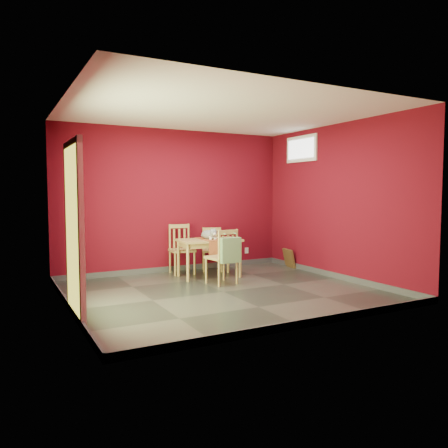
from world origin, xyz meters
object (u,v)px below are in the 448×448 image
chair_near (223,256)px  tote_bag (230,250)px  chair_far_left (181,248)px  dining_table (209,244)px  chair_far_right (212,249)px  picture_frame (289,258)px  cat (209,233)px

chair_near → tote_bag: bearing=-84.5°
chair_far_left → chair_near: chair_far_left is taller
dining_table → chair_far_right: size_ratio=1.37×
chair_far_right → chair_near: size_ratio=0.91×
picture_frame → chair_near: bearing=-157.5°
chair_near → cat: (0.06, 0.67, 0.33)m
chair_near → chair_far_left: bearing=101.3°
dining_table → picture_frame: (1.86, 0.15, -0.41)m
dining_table → tote_bag: bearing=-92.7°
chair_far_left → tote_bag: size_ratio=1.93×
dining_table → tote_bag: (-0.04, -0.87, -0.01)m
dining_table → chair_far_right: chair_far_right is taller
chair_near → picture_frame: (1.93, 0.80, -0.28)m
tote_bag → picture_frame: bearing=28.0°
tote_bag → chair_far_right: bearing=75.1°
chair_near → tote_bag: 0.25m
dining_table → cat: cat is taller
chair_far_right → cat: bearing=-122.0°
dining_table → chair_far_left: (-0.30, 0.56, -0.13)m
picture_frame → dining_table: bearing=-175.5°
chair_far_left → cat: chair_far_left is taller
cat → chair_far_right: bearing=75.4°
chair_far_right → tote_bag: size_ratio=1.74×
chair_far_right → picture_frame: 1.60m
chair_far_right → tote_bag: tote_bag is taller
chair_far_right → chair_near: chair_near is taller
dining_table → cat: size_ratio=2.54×
tote_bag → cat: 0.91m
dining_table → cat: (-0.00, 0.02, 0.20)m
cat → chair_far_left: bearing=136.4°
chair_near → picture_frame: size_ratio=2.36×
picture_frame → tote_bag: bearing=-152.0°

